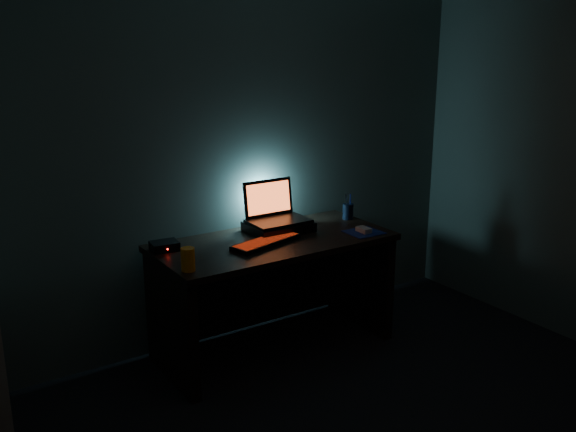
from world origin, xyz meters
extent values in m
cube|color=#465049|center=(0.00, 2.00, 1.25)|extent=(3.50, 0.00, 2.50)
cube|color=#465049|center=(-1.75, 0.00, 1.25)|extent=(0.00, 4.00, 2.50)
cube|color=black|center=(0.00, 1.62, 0.73)|extent=(1.50, 0.70, 0.04)
cube|color=black|center=(-0.71, 1.62, 0.35)|extent=(0.06, 0.64, 0.71)
cube|color=black|center=(0.71, 1.62, 0.35)|extent=(0.06, 0.64, 0.71)
cube|color=black|center=(0.00, 1.95, 0.35)|extent=(1.38, 0.02, 0.65)
cube|color=black|center=(0.12, 1.75, 0.78)|extent=(0.40, 0.31, 0.06)
cube|color=black|center=(0.12, 1.75, 0.82)|extent=(0.38, 0.26, 0.02)
cube|color=black|center=(0.12, 1.88, 0.95)|extent=(0.36, 0.05, 0.24)
cube|color=#FF521A|center=(0.12, 1.87, 0.95)|extent=(0.32, 0.03, 0.20)
cube|color=black|center=(-0.09, 1.56, 0.76)|extent=(0.50, 0.27, 0.03)
cube|color=red|center=(-0.09, 1.56, 0.78)|extent=(0.47, 0.24, 0.00)
cube|color=navy|center=(0.57, 1.42, 0.75)|extent=(0.22, 0.20, 0.00)
cube|color=gray|center=(0.57, 1.42, 0.77)|extent=(0.06, 0.10, 0.03)
cylinder|color=black|center=(0.68, 1.73, 0.80)|extent=(0.09, 0.09, 0.11)
cylinder|color=orange|center=(-0.68, 1.40, 0.81)|extent=(0.10, 0.10, 0.13)
cube|color=black|center=(-0.65, 1.80, 0.78)|extent=(0.17, 0.14, 0.05)
sphere|color=#FF0C07|center=(-0.66, 1.73, 0.78)|extent=(0.01, 0.01, 0.01)
camera|label=1|loc=(-2.02, -1.62, 1.98)|focal=40.00mm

